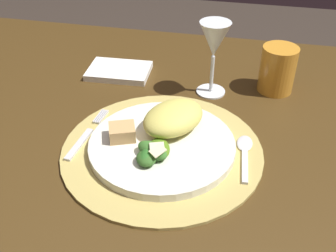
% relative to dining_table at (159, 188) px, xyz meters
% --- Properties ---
extents(dining_table, '(1.31, 0.99, 0.75)m').
position_rel_dining_table_xyz_m(dining_table, '(0.00, 0.00, 0.00)').
color(dining_table, '#432E13').
rests_on(dining_table, ground).
extents(placemat, '(0.36, 0.36, 0.01)m').
position_rel_dining_table_xyz_m(placemat, '(0.01, -0.03, 0.13)').
color(placemat, tan).
rests_on(placemat, dining_table).
extents(dinner_plate, '(0.26, 0.26, 0.02)m').
position_rel_dining_table_xyz_m(dinner_plate, '(0.01, -0.03, 0.14)').
color(dinner_plate, silver).
rests_on(dinner_plate, placemat).
extents(pasta_serving, '(0.14, 0.15, 0.05)m').
position_rel_dining_table_xyz_m(pasta_serving, '(0.02, 0.02, 0.17)').
color(pasta_serving, '#DACD5E').
rests_on(pasta_serving, dinner_plate).
extents(salad_greens, '(0.07, 0.09, 0.03)m').
position_rel_dining_table_xyz_m(salad_greens, '(0.01, -0.07, 0.15)').
color(salad_greens, '#4E761A').
rests_on(salad_greens, dinner_plate).
extents(bread_piece, '(0.06, 0.05, 0.03)m').
position_rel_dining_table_xyz_m(bread_piece, '(-0.06, -0.03, 0.16)').
color(bread_piece, tan).
rests_on(bread_piece, dinner_plate).
extents(fork, '(0.03, 0.16, 0.00)m').
position_rel_dining_table_xyz_m(fork, '(-0.13, -0.02, 0.13)').
color(fork, silver).
rests_on(fork, placemat).
extents(spoon, '(0.03, 0.13, 0.01)m').
position_rel_dining_table_xyz_m(spoon, '(0.16, -0.00, 0.13)').
color(spoon, silver).
rests_on(spoon, placemat).
extents(napkin, '(0.15, 0.11, 0.01)m').
position_rel_dining_table_xyz_m(napkin, '(-0.15, 0.23, 0.13)').
color(napkin, white).
rests_on(napkin, dining_table).
extents(wine_glass, '(0.06, 0.06, 0.16)m').
position_rel_dining_table_xyz_m(wine_glass, '(0.07, 0.19, 0.24)').
color(wine_glass, silver).
rests_on(wine_glass, dining_table).
extents(amber_tumbler, '(0.08, 0.08, 0.10)m').
position_rel_dining_table_xyz_m(amber_tumbler, '(0.21, 0.23, 0.17)').
color(amber_tumbler, orange).
rests_on(amber_tumbler, dining_table).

